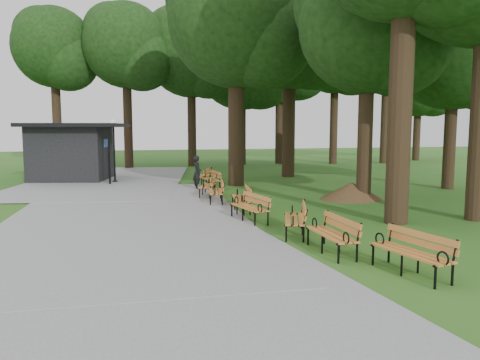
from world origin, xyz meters
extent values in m
plane|color=#275919|center=(0.00, 0.00, 0.00)|extent=(100.00, 100.00, 0.00)
cube|color=gray|center=(-4.00, 3.00, 0.03)|extent=(12.00, 38.00, 0.06)
imported|color=black|center=(-0.56, 9.10, 0.81)|extent=(0.44, 0.62, 1.61)
cylinder|color=black|center=(-4.44, 12.81, 1.55)|extent=(0.10, 0.10, 3.10)
sphere|color=white|center=(-4.44, 12.81, 3.20)|extent=(0.32, 0.32, 0.32)
cone|color=#47301C|center=(5.14, 4.51, 0.35)|extent=(2.22, 2.22, 0.69)
cylinder|color=black|center=(4.19, -0.21, 4.19)|extent=(0.70, 0.70, 8.38)
cylinder|color=black|center=(5.51, 4.22, 3.19)|extent=(0.60, 0.60, 6.39)
sphere|color=black|center=(5.51, 4.22, 6.99)|extent=(5.50, 5.50, 5.50)
cylinder|color=black|center=(1.60, 10.15, 3.78)|extent=(0.80, 0.80, 7.55)
sphere|color=black|center=(1.60, 10.15, 8.26)|extent=(6.76, 6.76, 6.76)
cylinder|color=black|center=(5.62, 13.50, 4.12)|extent=(0.76, 0.76, 8.24)
sphere|color=black|center=(5.62, 13.50, 9.02)|extent=(7.74, 7.74, 7.74)
cylinder|color=black|center=(11.20, 6.40, 3.11)|extent=(0.56, 0.56, 6.23)
sphere|color=black|center=(11.20, 6.40, 6.81)|extent=(6.11, 6.11, 6.11)
camera|label=1|loc=(-3.79, -12.54, 2.91)|focal=34.40mm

